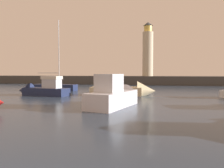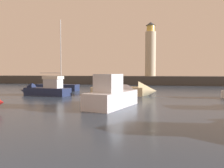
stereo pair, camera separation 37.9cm
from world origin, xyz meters
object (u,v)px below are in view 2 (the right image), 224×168
(sailboat_moored, at_px, (57,87))
(motorboat_2, at_px, (117,95))
(lighthouse, at_px, (150,51))
(motorboat_1, at_px, (126,89))
(motorboat_0, at_px, (42,89))

(sailboat_moored, bearing_deg, motorboat_2, -46.73)
(lighthouse, distance_m, motorboat_2, 36.88)
(lighthouse, bearing_deg, motorboat_1, -91.20)
(lighthouse, relative_size, motorboat_2, 1.67)
(lighthouse, xyz_separation_m, motorboat_2, (0.28, -36.16, -7.24))
(motorboat_2, bearing_deg, motorboat_0, 150.20)
(lighthouse, relative_size, sailboat_moored, 1.16)
(sailboat_moored, bearing_deg, lighthouse, 59.95)
(lighthouse, height_order, motorboat_0, lighthouse)
(sailboat_moored, bearing_deg, motorboat_1, -22.82)
(motorboat_1, bearing_deg, motorboat_0, -167.53)
(motorboat_0, relative_size, motorboat_2, 0.96)
(lighthouse, distance_m, sailboat_moored, 26.75)
(motorboat_2, bearing_deg, sailboat_moored, 133.27)
(motorboat_2, bearing_deg, lighthouse, 90.45)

